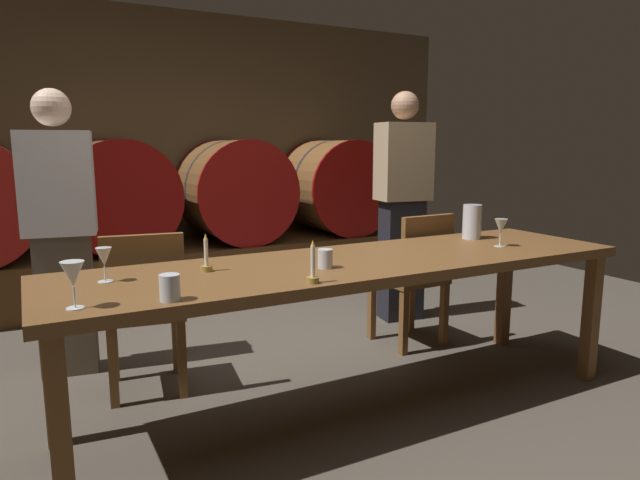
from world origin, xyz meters
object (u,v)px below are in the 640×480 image
Objects in this scene: dining_table at (355,273)px; candle_left at (206,262)px; candle_right at (313,272)px; guest_left at (61,232)px; guest_right at (403,205)px; wine_glass_left at (73,275)px; chair_left at (145,306)px; wine_barrel_center_left at (116,196)px; cup_left at (170,288)px; pitcher at (472,222)px; wine_glass_center at (104,258)px; wine_glass_right at (501,227)px; wine_barrel_far_right at (335,187)px; cup_right at (325,259)px; chair_right at (416,273)px; wine_barrel_center_right at (235,191)px.

candle_left is at bearing 172.52° from dining_table.
candle_right is (-0.40, -0.31, 0.12)m from dining_table.
guest_right is (2.32, -0.08, 0.04)m from guest_left.
chair_left is at bearing 66.61° from wine_glass_left.
guest_right reaches higher than wine_barrel_center_left.
chair_left is 5.35× the size of wine_glass_left.
guest_left is 1.51m from cup_left.
dining_table is 0.96m from pitcher.
wine_glass_center is (-2.22, -1.01, -0.00)m from guest_right.
wine_barrel_far_right is at bearing 79.45° from wine_glass_right.
candle_right is 2.05× the size of cup_right.
wine_glass_left is at bearing -112.26° from wine_glass_center.
pitcher is 1.42× the size of wine_glass_center.
candle_right is at bearing -141.50° from dining_table.
candle_right reaches higher than cup_right.
chair_right is 0.71m from guest_right.
candle_left is 1.64m from pitcher.
wine_barrel_center_right reaches higher than wine_glass_left.
candle_right is at bearing -29.36° from wine_glass_center.
wine_glass_right is at bearing -100.55° from wine_barrel_far_right.
guest_right is 2.49m from cup_left.
chair_right is 2.28m from wine_glass_left.
wine_barrel_center_right is at bearing 66.40° from cup_left.
wine_glass_right is (1.77, -0.72, 0.39)m from chair_left.
chair_left is 0.72m from guest_left.
wine_glass_right is at bearing -4.85° from wine_glass_center.
chair_right is 4.36× the size of pitcher.
pitcher is at bearing 14.78° from cup_left.
chair_right is 5.35× the size of wine_glass_left.
dining_table is 3.26× the size of chair_right.
wine_barrel_center_right reaches higher than candle_right.
wine_barrel_far_right is at bearing 0.00° from wine_barrel_center_left.
wine_glass_right is 1.10m from cup_right.
wine_glass_center is at bearing -119.74° from wine_barrel_center_right.
guest_left is 18.66× the size of cup_right.
wine_barrel_far_right reaches higher than cup_left.
wine_glass_right reaches higher than chair_right.
wine_glass_right is (1.28, 0.24, 0.06)m from candle_right.
wine_barrel_center_left is at bearing 120.39° from wine_glass_right.
guest_left is 2.32m from guest_right.
cup_left reaches higher than cup_right.
wine_glass_center is 0.93× the size of wine_glass_right.
wine_barrel_far_right is 3.18m from cup_right.
pitcher is (0.60, -2.45, -0.03)m from wine_barrel_center_right.
chair_left is 0.54× the size of guest_left.
pitcher is at bearing -56.21° from wine_barrel_center_left.
wine_glass_center is 0.93m from cup_right.
wine_barrel_center_left is 1.06× the size of chair_left.
wine_barrel_center_left and wine_barrel_center_right have the same top height.
candle_right is at bearing -103.67° from wine_barrel_center_right.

